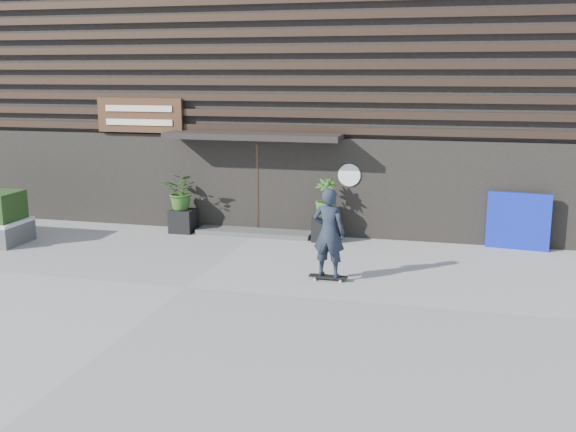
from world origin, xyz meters
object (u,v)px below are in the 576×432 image
(planter_pot_right, at_px, (325,229))
(skateboarder, at_px, (329,233))
(blue_tarp, at_px, (518,221))
(planter_pot_left, at_px, (183,221))

(planter_pot_right, xyz_separation_m, skateboarder, (0.71, -3.25, 0.69))
(blue_tarp, bearing_deg, skateboarder, -130.25)
(blue_tarp, relative_size, skateboarder, 0.76)
(planter_pot_left, bearing_deg, blue_tarp, 2.05)
(planter_pot_left, relative_size, skateboarder, 0.32)
(planter_pot_left, distance_m, blue_tarp, 8.38)
(planter_pot_left, bearing_deg, skateboarder, -35.81)
(planter_pot_right, xyz_separation_m, blue_tarp, (4.57, 0.30, 0.38))
(planter_pot_right, height_order, skateboarder, skateboarder)
(planter_pot_left, height_order, blue_tarp, blue_tarp)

